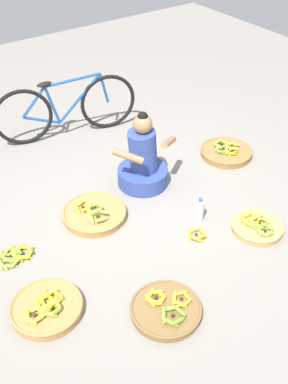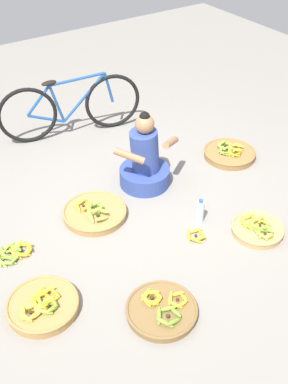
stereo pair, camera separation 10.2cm
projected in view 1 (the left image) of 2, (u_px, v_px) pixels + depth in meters
name	position (u px, v px, depth m)	size (l,w,h in m)	color
ground_plane	(132.00, 210.00, 4.54)	(10.00, 10.00, 0.00)	gray
vendor_woman_front	(143.00, 162.00, 4.72)	(0.75, 0.52, 0.83)	#334793
bicycle_leaning	(66.00, 108.00, 5.45)	(1.67, 0.43, 0.73)	black
banana_basket_near_bicycle	(94.00, 213.00, 4.43)	(0.61, 0.61, 0.15)	#A87F47
banana_basket_front_center	(257.00, 226.00, 4.28)	(0.48, 0.48, 0.15)	tan
banana_basket_front_right	(46.00, 308.00, 3.54)	(0.56, 0.56, 0.15)	#A87F47
banana_basket_back_left	(166.00, 309.00, 3.55)	(0.55, 0.55, 0.13)	brown
banana_basket_back_right	(226.00, 152.00, 5.28)	(0.58, 0.58, 0.14)	olive
loose_bananas_back_center	(197.00, 234.00, 4.22)	(0.20, 0.21, 0.09)	yellow
loose_bananas_near_vendor	(15.00, 255.00, 4.01)	(0.35, 0.28, 0.10)	#9EB747
water_bottle	(200.00, 210.00, 4.36)	(0.08, 0.08, 0.25)	silver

